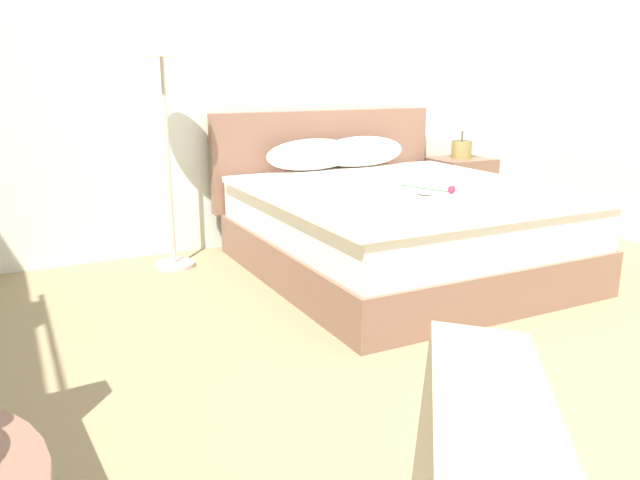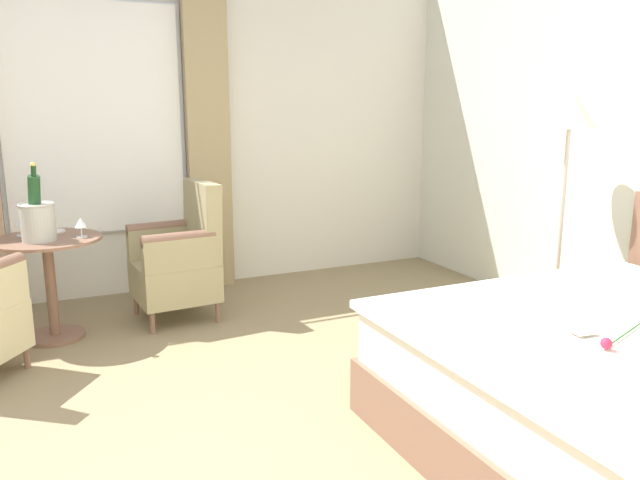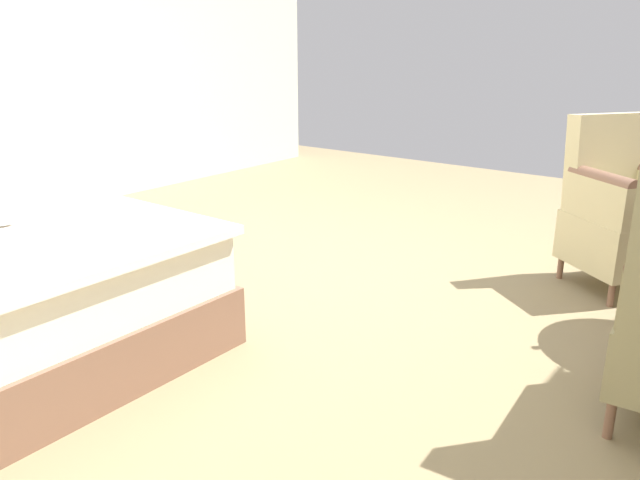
{
  "view_description": "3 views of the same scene",
  "coord_description": "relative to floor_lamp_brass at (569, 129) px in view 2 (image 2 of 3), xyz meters",
  "views": [
    {
      "loc": [
        -1.62,
        -1.42,
        1.3
      ],
      "look_at": [
        -0.46,
        0.84,
        0.63
      ],
      "focal_mm": 35.0,
      "sensor_mm": 36.0,
      "label": 1
    },
    {
      "loc": [
        2.46,
        -0.5,
        1.57
      ],
      "look_at": [
        -0.81,
        1.03,
        0.78
      ],
      "focal_mm": 35.0,
      "sensor_mm": 36.0,
      "label": 2
    },
    {
      "loc": [
        -2.15,
        2.86,
        1.39
      ],
      "look_at": [
        -0.72,
        1.01,
        0.65
      ],
      "focal_mm": 35.0,
      "sensor_mm": 36.0,
      "label": 3
    }
  ],
  "objects": [
    {
      "name": "floor_lamp_brass",
      "position": [
        0.0,
        0.0,
        0.0
      ],
      "size": [
        0.35,
        0.35,
        1.67
      ],
      "color": "#BFB4A7",
      "rests_on": "ground"
    },
    {
      "name": "wall_window_side",
      "position": [
        -2.26,
        -2.76,
        0.04
      ],
      "size": [
        0.27,
        6.35,
        2.91
      ],
      "color": "silver",
      "rests_on": "ground"
    },
    {
      "name": "ground_plane",
      "position": [
        0.62,
        -2.76,
        -1.41
      ],
      "size": [
        7.73,
        7.73,
        0.0
      ],
      "primitive_type": "plane",
      "color": "#907E5A"
    },
    {
      "name": "champagne_bucket",
      "position": [
        -1.26,
        -3.24,
        -0.55
      ],
      "size": [
        0.22,
        0.22,
        0.51
      ],
      "color": "#B5B6AB",
      "rests_on": "side_table_round"
    },
    {
      "name": "armchair_by_window",
      "position": [
        -1.39,
        -2.3,
        -0.96
      ],
      "size": [
        0.6,
        0.61,
        1.02
      ],
      "color": "brown",
      "rests_on": "ground"
    },
    {
      "name": "snack_plate",
      "position": [
        -1.52,
        -3.14,
        -0.7
      ],
      "size": [
        0.15,
        0.15,
        0.04
      ],
      "color": "white",
      "rests_on": "side_table_round"
    },
    {
      "name": "wine_glass_near_bucket",
      "position": [
        -1.26,
        -2.98,
        -0.61
      ],
      "size": [
        0.08,
        0.08,
        0.13
      ],
      "color": "white",
      "rests_on": "side_table_round"
    },
    {
      "name": "wine_glass_near_edge",
      "position": [
        -1.49,
        -3.34,
        -0.61
      ],
      "size": [
        0.07,
        0.07,
        0.14
      ],
      "color": "white",
      "rests_on": "side_table_round"
    },
    {
      "name": "side_table_round",
      "position": [
        -1.33,
        -3.19,
        -0.96
      ],
      "size": [
        0.71,
        0.71,
        0.7
      ],
      "color": "brown",
      "rests_on": "ground"
    }
  ]
}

